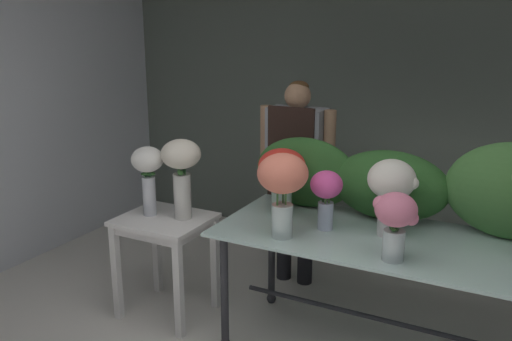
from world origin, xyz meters
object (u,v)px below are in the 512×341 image
Objects in this scene: florist at (296,162)px; vase_coral_dahlias at (282,182)px; vase_rosy_stock at (395,219)px; side_table_white at (165,233)px; vase_white_roses_tall at (148,170)px; vase_fuchsia_freesia at (326,193)px; display_table_glass at (378,256)px; vase_ivory_ranunculus at (391,189)px; vase_cream_lisianthus_tall at (181,168)px; vase_scarlet_roses at (282,172)px.

vase_coral_dahlias is (0.35, -1.01, 0.15)m from florist.
vase_rosy_stock is (0.65, -0.02, -0.11)m from vase_coral_dahlias.
side_table_white is 0.46m from vase_white_roses_tall.
side_table_white is 1.22m from vase_fuchsia_freesia.
side_table_white is 1.10m from vase_coral_dahlias.
vase_white_roses_tall reaches higher than display_table_glass.
vase_cream_lisianthus_tall is (-1.38, -0.14, -0.01)m from vase_ivory_ranunculus.
florist is 0.69m from vase_scarlet_roses.
vase_white_roses_tall is (-0.73, -0.88, 0.05)m from florist.
vase_cream_lisianthus_tall is at bearing -176.47° from display_table_glass.
vase_white_roses_tall is at bearing 179.69° from side_table_white.
florist is 1.44m from vase_rosy_stock.
vase_rosy_stock is at bearing -7.79° from vase_cream_lisianthus_tall.
vase_fuchsia_freesia reaches higher than side_table_white.
florist is 3.22× the size of vase_coral_dahlias.
florist is at bearing 124.44° from vase_fuchsia_freesia.
vase_scarlet_roses is at bearing 14.02° from vase_cream_lisianthus_tall.
vase_cream_lisianthus_tall reaches higher than display_table_glass.
vase_scarlet_roses is 0.69m from vase_cream_lisianthus_tall.
vase_rosy_stock is at bearing -4.99° from vase_white_roses_tall.
florist reaches higher than vase_rosy_stock.
vase_fuchsia_freesia is (0.18, 0.24, -0.11)m from vase_coral_dahlias.
vase_cream_lisianthus_tall reaches higher than vase_fuchsia_freesia.
vase_rosy_stock is 1.73m from vase_white_roses_tall.
florist is 3.65× the size of vase_scarlet_roses.
display_table_glass is 0.48m from vase_fuchsia_freesia.
vase_scarlet_roses is at bearing 114.86° from vase_coral_dahlias.
vase_ivory_ranunculus is at bearing -2.37° from vase_scarlet_roses.
florist is 1.14m from vase_ivory_ranunculus.
vase_white_roses_tall is at bearing -175.12° from display_table_glass.
vase_rosy_stock is 0.54m from vase_fuchsia_freesia.
vase_coral_dahlias reaches higher than vase_white_roses_tall.
vase_scarlet_roses is at bearing 177.63° from vase_ivory_ranunculus.
florist reaches higher than vase_white_roses_tall.
display_table_glass is 0.80m from vase_scarlet_roses.
vase_white_roses_tall is (-1.59, -0.14, 0.37)m from display_table_glass.
vase_ivory_ranunculus is at bearing 6.71° from vase_white_roses_tall.
vase_fuchsia_freesia is 0.38m from vase_ivory_ranunculus.
side_table_white is 1.14m from florist.
vase_coral_dahlias is 0.64m from vase_ivory_ranunculus.
vase_fuchsia_freesia is 0.80× the size of vase_ivory_ranunculus.
vase_fuchsia_freesia is 1.02m from vase_cream_lisianthus_tall.
vase_ivory_ranunculus is at bearing 107.32° from vase_rosy_stock.
vase_coral_dahlias is at bearing -127.22° from vase_fuchsia_freesia.
florist is 1.08m from vase_coral_dahlias.
florist is at bearing 142.38° from vase_ivory_ranunculus.
side_table_white is 1.64× the size of vase_scarlet_roses.
vase_rosy_stock is (1.00, -1.03, 0.04)m from florist.
florist is 3.51× the size of vase_ivory_ranunculus.
side_table_white is 1.96× the size of vase_rosy_stock.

